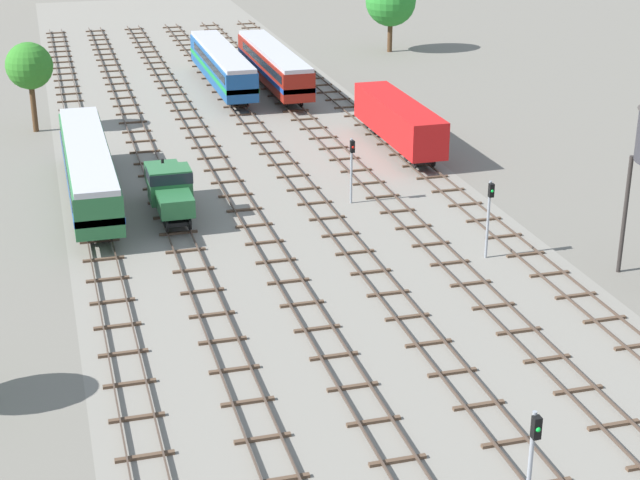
{
  "coord_description": "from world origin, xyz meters",
  "views": [
    {
      "loc": [
        -14.61,
        -12.54,
        23.28
      ],
      "look_at": [
        0.0,
        39.56,
        1.5
      ],
      "focal_mm": 56.96,
      "sensor_mm": 36.0,
      "label": 1
    }
  ],
  "objects_px": {
    "diesel_railcar_far_left_near": "(88,166)",
    "diesel_railcar_centre_far": "(222,64)",
    "signal_post_mid": "(352,162)",
    "shunter_loco_left_nearest": "(169,186)",
    "signal_post_nearest": "(531,465)",
    "freight_boxcar_right_mid": "(398,120)",
    "signal_post_near": "(489,209)",
    "diesel_railcar_centre_right_midfar": "(274,64)"
  },
  "relations": [
    {
      "from": "diesel_railcar_far_left_near",
      "to": "diesel_railcar_centre_right_midfar",
      "type": "distance_m",
      "value": 34.12
    },
    {
      "from": "freight_boxcar_right_mid",
      "to": "signal_post_near",
      "type": "distance_m",
      "value": 22.28
    },
    {
      "from": "shunter_loco_left_nearest",
      "to": "freight_boxcar_right_mid",
      "type": "distance_m",
      "value": 21.75
    },
    {
      "from": "diesel_railcar_centre_right_midfar",
      "to": "signal_post_nearest",
      "type": "bearing_deg",
      "value": -96.02
    },
    {
      "from": "diesel_railcar_centre_far",
      "to": "signal_post_mid",
      "type": "height_order",
      "value": "signal_post_mid"
    },
    {
      "from": "signal_post_near",
      "to": "freight_boxcar_right_mid",
      "type": "bearing_deg",
      "value": 83.76
    },
    {
      "from": "diesel_railcar_centre_right_midfar",
      "to": "signal_post_mid",
      "type": "height_order",
      "value": "signal_post_mid"
    },
    {
      "from": "diesel_railcar_far_left_near",
      "to": "signal_post_near",
      "type": "xyz_separation_m",
      "value": [
        21.74,
        -16.12,
        0.46
      ]
    },
    {
      "from": "shunter_loco_left_nearest",
      "to": "signal_post_nearest",
      "type": "distance_m",
      "value": 37.42
    },
    {
      "from": "diesel_railcar_centre_far",
      "to": "signal_post_mid",
      "type": "relative_size",
      "value": 4.53
    },
    {
      "from": "shunter_loco_left_nearest",
      "to": "diesel_railcar_far_left_near",
      "type": "relative_size",
      "value": 0.41
    },
    {
      "from": "diesel_railcar_far_left_near",
      "to": "signal_post_mid",
      "type": "bearing_deg",
      "value": -16.23
    },
    {
      "from": "signal_post_nearest",
      "to": "freight_boxcar_right_mid",
      "type": "bearing_deg",
      "value": 75.48
    },
    {
      "from": "signal_post_nearest",
      "to": "shunter_loco_left_nearest",
      "type": "bearing_deg",
      "value": 101.17
    },
    {
      "from": "diesel_railcar_far_left_near",
      "to": "signal_post_near",
      "type": "distance_m",
      "value": 27.06
    },
    {
      "from": "signal_post_near",
      "to": "signal_post_nearest",
      "type": "bearing_deg",
      "value": -111.51
    },
    {
      "from": "diesel_railcar_far_left_near",
      "to": "diesel_railcar_centre_far",
      "type": "distance_m",
      "value": 32.67
    },
    {
      "from": "signal_post_near",
      "to": "signal_post_mid",
      "type": "xyz_separation_m",
      "value": [
        -4.83,
        11.2,
        -0.14
      ]
    },
    {
      "from": "freight_boxcar_right_mid",
      "to": "diesel_railcar_centre_right_midfar",
      "type": "distance_m",
      "value": 22.62
    },
    {
      "from": "shunter_loco_left_nearest",
      "to": "freight_boxcar_right_mid",
      "type": "xyz_separation_m",
      "value": [
        19.33,
        9.97,
        0.44
      ]
    },
    {
      "from": "diesel_railcar_far_left_near",
      "to": "diesel_railcar_centre_far",
      "type": "xyz_separation_m",
      "value": [
        14.49,
        29.28,
        0.0
      ]
    },
    {
      "from": "signal_post_nearest",
      "to": "diesel_railcar_centre_far",
      "type": "bearing_deg",
      "value": 88.02
    },
    {
      "from": "diesel_railcar_far_left_near",
      "to": "signal_post_near",
      "type": "bearing_deg",
      "value": -36.55
    },
    {
      "from": "diesel_railcar_centre_far",
      "to": "diesel_railcar_far_left_near",
      "type": "bearing_deg",
      "value": -116.33
    },
    {
      "from": "shunter_loco_left_nearest",
      "to": "signal_post_mid",
      "type": "bearing_deg",
      "value": -4.61
    },
    {
      "from": "diesel_railcar_centre_far",
      "to": "signal_post_nearest",
      "type": "distance_m",
      "value": 69.96
    },
    {
      "from": "diesel_railcar_far_left_near",
      "to": "diesel_railcar_centre_far",
      "type": "bearing_deg",
      "value": 63.67
    },
    {
      "from": "freight_boxcar_right_mid",
      "to": "signal_post_mid",
      "type": "height_order",
      "value": "signal_post_mid"
    },
    {
      "from": "shunter_loco_left_nearest",
      "to": "diesel_railcar_centre_far",
      "type": "relative_size",
      "value": 0.41
    },
    {
      "from": "shunter_loco_left_nearest",
      "to": "diesel_railcar_far_left_near",
      "type": "bearing_deg",
      "value": 140.75
    },
    {
      "from": "shunter_loco_left_nearest",
      "to": "diesel_railcar_far_left_near",
      "type": "xyz_separation_m",
      "value": [
        -4.83,
        3.95,
        0.59
      ]
    },
    {
      "from": "freight_boxcar_right_mid",
      "to": "signal_post_nearest",
      "type": "xyz_separation_m",
      "value": [
        -12.08,
        -46.66,
        1.08
      ]
    },
    {
      "from": "shunter_loco_left_nearest",
      "to": "signal_post_nearest",
      "type": "height_order",
      "value": "signal_post_nearest"
    },
    {
      "from": "freight_boxcar_right_mid",
      "to": "diesel_railcar_centre_right_midfar",
      "type": "height_order",
      "value": "diesel_railcar_centre_right_midfar"
    },
    {
      "from": "shunter_loco_left_nearest",
      "to": "diesel_railcar_centre_right_midfar",
      "type": "relative_size",
      "value": 0.41
    },
    {
      "from": "shunter_loco_left_nearest",
      "to": "freight_boxcar_right_mid",
      "type": "height_order",
      "value": "freight_boxcar_right_mid"
    },
    {
      "from": "shunter_loco_left_nearest",
      "to": "signal_post_near",
      "type": "bearing_deg",
      "value": -35.75
    },
    {
      "from": "shunter_loco_left_nearest",
      "to": "signal_post_nearest",
      "type": "relative_size",
      "value": 1.52
    },
    {
      "from": "diesel_railcar_centre_far",
      "to": "signal_post_near",
      "type": "distance_m",
      "value": 45.98
    },
    {
      "from": "signal_post_nearest",
      "to": "diesel_railcar_far_left_near",
      "type": "bearing_deg",
      "value": 106.55
    },
    {
      "from": "diesel_railcar_centre_right_midfar",
      "to": "signal_post_near",
      "type": "relative_size",
      "value": 4.31
    },
    {
      "from": "signal_post_nearest",
      "to": "signal_post_mid",
      "type": "distance_m",
      "value": 36.04
    }
  ]
}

